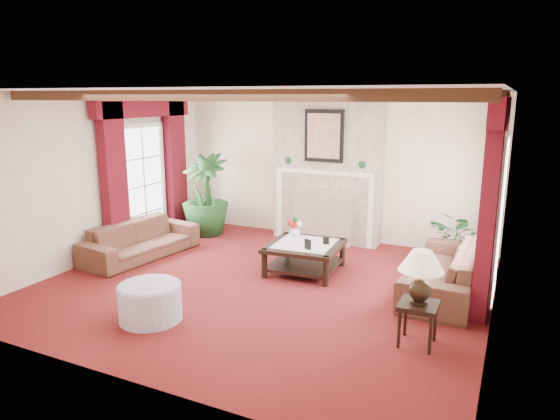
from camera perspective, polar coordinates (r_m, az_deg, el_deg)
The scene contains 23 objects.
floor at distance 7.22m, azimuth -1.87°, elevation -8.51°, with size 6.00×6.00×0.00m, color #4F0E10.
ceiling at distance 6.72m, azimuth -2.04°, elevation 13.46°, with size 6.00×6.00×0.00m, color white.
back_wall at distance 9.33m, azimuth 5.89°, elevation 4.92°, with size 6.00×0.02×2.70m, color beige.
left_wall at distance 8.63m, azimuth -19.95°, elevation 3.56°, with size 0.02×5.50×2.70m, color beige.
right_wall at distance 6.09m, azimuth 23.94°, elevation -0.39°, with size 0.02×5.50×2.70m, color beige.
ceiling_beams at distance 6.72m, azimuth -2.04°, elevation 12.94°, with size 6.00×3.00×0.12m, color #3D2313, non-canonical shape.
fireplace at distance 9.06m, azimuth 5.65°, elevation 13.25°, with size 2.00×0.52×2.70m, color tan, non-canonical shape.
french_door_left at distance 9.25m, azimuth -15.76°, elevation 9.30°, with size 0.10×1.10×2.16m, color white, non-canonical shape.
french_door_right at distance 6.98m, azimuth 24.59°, elevation 7.60°, with size 0.10×1.10×2.16m, color white, non-canonical shape.
curtains_left at distance 9.17m, azimuth -15.39°, elevation 11.92°, with size 0.20×2.40×2.55m, color #4B0A11, non-canonical shape.
curtains_right at distance 6.96m, azimuth 24.00°, elevation 11.12°, with size 0.20×2.40×2.55m, color #4B0A11, non-canonical shape.
sofa_left at distance 8.61m, azimuth -15.66°, elevation -2.66°, with size 0.84×2.09×0.79m, color #340E13.
sofa_right at distance 7.18m, azimuth 18.36°, elevation -5.64°, with size 0.68×2.22×0.86m, color #340E13.
potted_palm at distance 9.75m, azimuth -8.48°, elevation -0.25°, with size 0.93×1.60×0.88m, color black.
small_plant at distance 8.31m, azimuth 19.52°, elevation -3.84°, with size 1.14×1.17×0.69m, color black.
coffee_table at distance 7.67m, azimuth 2.84°, elevation -5.47°, with size 1.08×1.08×0.44m, color black, non-canonical shape.
side_table at distance 5.70m, azimuth 15.44°, elevation -12.44°, with size 0.41×0.41×0.48m, color black, non-canonical shape.
ottoman at distance 6.27m, azimuth -14.61°, elevation -10.18°, with size 0.75×0.75×0.44m, color #A8A0B6.
table_lamp at distance 5.50m, azimuth 15.77°, elevation -7.33°, with size 0.48×0.48×0.60m, color black, non-canonical shape.
flower_vase at distance 7.98m, azimuth 1.69°, elevation -2.40°, with size 0.20×0.21×0.17m, color silver.
book at distance 7.30m, azimuth 3.72°, elevation -3.39°, with size 0.22×0.06×0.30m, color black.
photo_frame_a at distance 7.28m, azimuth 3.19°, elevation -3.98°, with size 0.12×0.02×0.16m, color black, non-canonical shape.
photo_frame_b at distance 7.55m, azimuth 5.29°, elevation -3.56°, with size 0.09×0.02×0.12m, color black, non-canonical shape.
Camera 1 is at (3.11, -5.96, 2.63)m, focal length 32.00 mm.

